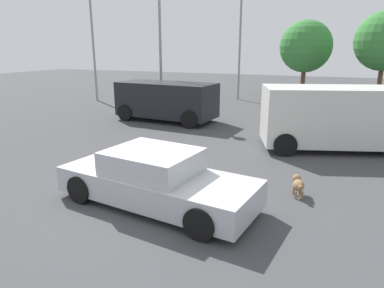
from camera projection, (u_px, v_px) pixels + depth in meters
ground_plane at (148, 203)px, 7.84m from camera, size 80.00×80.00×0.00m
sedan_foreground at (156, 180)px, 7.65m from camera, size 4.71×2.30×1.26m
dog at (298, 184)px, 8.15m from camera, size 0.36×0.63×0.47m
van_white at (338, 116)px, 11.75m from camera, size 5.39×3.51×2.15m
suv_dark at (166, 100)px, 16.47m from camera, size 4.87×2.45×1.84m
light_post_near at (160, 24)px, 17.69m from camera, size 0.44×0.44×6.89m
light_post_mid at (240, 28)px, 22.39m from camera, size 0.44×0.44×6.98m
light_post_far at (92, 28)px, 21.96m from camera, size 0.44×0.44×6.98m
tree_back_left at (306, 47)px, 25.27m from camera, size 3.78×3.78×5.43m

